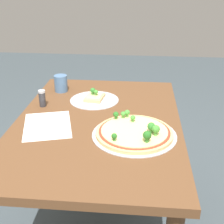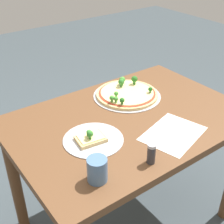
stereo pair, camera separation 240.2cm
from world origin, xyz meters
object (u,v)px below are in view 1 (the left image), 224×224
(dining_table, at_px, (98,140))
(drinking_cup, at_px, (61,83))
(condiment_shaker, at_px, (42,98))
(pizza_tray_slice, at_px, (94,98))
(pizza_tray_whole, at_px, (135,132))

(dining_table, distance_m, drinking_cup, 0.47)
(condiment_shaker, bearing_deg, dining_table, 65.95)
(dining_table, distance_m, condiment_shaker, 0.36)
(drinking_cup, bearing_deg, condiment_shaker, -11.06)
(pizza_tray_slice, xyz_separation_m, condiment_shaker, (0.11, -0.25, 0.03))
(pizza_tray_whole, relative_size, drinking_cup, 3.81)
(pizza_tray_slice, relative_size, drinking_cup, 2.76)
(dining_table, bearing_deg, pizza_tray_whole, 53.83)
(drinking_cup, relative_size, condiment_shaker, 1.09)
(pizza_tray_whole, bearing_deg, dining_table, -126.17)
(dining_table, height_order, condiment_shaker, condiment_shaker)
(pizza_tray_slice, bearing_deg, pizza_tray_whole, 31.42)
(pizza_tray_whole, bearing_deg, condiment_shaker, -118.83)
(dining_table, xyz_separation_m, drinking_cup, (-0.36, -0.26, 0.15))
(pizza_tray_whole, distance_m, drinking_cup, 0.65)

